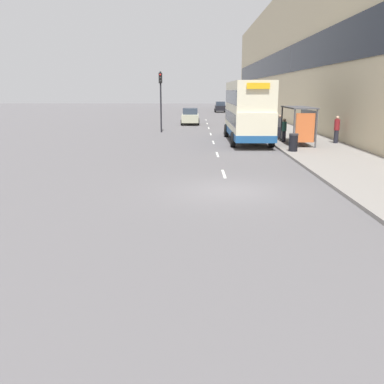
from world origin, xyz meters
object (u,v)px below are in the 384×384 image
Objects in this scene: pedestrian_1 at (310,129)px; litter_bin at (293,142)px; car_1 at (220,107)px; pedestrian_3 at (337,129)px; traffic_light_far_kerb at (161,92)px; car_0 at (190,116)px; pedestrian_2 at (279,126)px; bus_shelter at (302,118)px; pedestrian_at_shelter at (298,127)px; pedestrian_4 at (284,130)px; double_decker_bus_near at (248,110)px.

pedestrian_1 is 6.16m from litter_bin.
car_1 is 46.05m from pedestrian_3.
pedestrian_1 is at bearing -33.50° from traffic_light_far_kerb.
car_0 is at bearing 117.84° from pedestrian_1.
car_1 is 42.78m from pedestrian_2.
pedestrian_2 is 7.09m from litter_bin.
bus_shelter reaches higher than pedestrian_at_shelter.
car_0 is 19.06m from pedestrian_1.
pedestrian_at_shelter is at bearing 80.47° from bus_shelter.
traffic_light_far_kerb reaches higher than bus_shelter.
car_0 is 0.87× the size of traffic_light_far_kerb.
car_1 is (4.82, 27.30, 0.01)m from car_0.
car_1 is 37.43m from traffic_light_far_kerb.
car_1 is at bearing 95.29° from pedestrian_1.
litter_bin is (6.46, -22.50, -0.21)m from car_0.
pedestrian_1 is at bearing 24.89° from pedestrian_4.
pedestrian_4 is at bearing 170.02° from pedestrian_3.
car_0 is at bearing 114.24° from pedestrian_2.
pedestrian_at_shelter is at bearing 16.38° from double_decker_bus_near.
double_decker_bus_near is at bearing 161.98° from pedestrian_3.
litter_bin is (-0.49, -7.07, -0.37)m from pedestrian_2.
car_0 is 2.93× the size of pedestrian_1.
pedestrian_at_shelter is 1.62m from pedestrian_1.
car_0 is 2.60× the size of pedestrian_2.
bus_shelter is 2.68× the size of pedestrian_1.
traffic_light_far_kerb reaches higher than car_0.
bus_shelter is 0.41× the size of double_decker_bus_near.
litter_bin is at bearing -93.94° from pedestrian_2.
double_decker_bus_near is 6.34m from pedestrian_3.
double_decker_bus_near is at bearing -157.46° from pedestrian_2.
pedestrian_4 is 4.71m from litter_bin.
pedestrian_2 is at bearing 87.25° from pedestrian_4.
pedestrian_at_shelter is 7.42m from litter_bin.
pedestrian_3 is 0.35× the size of traffic_light_far_kerb.
double_decker_bus_near is at bearing -90.56° from car_1.
traffic_light_far_kerb reaches higher than pedestrian_2.
pedestrian_2 is (-0.74, 3.85, -0.83)m from bus_shelter.
pedestrian_1 is at bearing 66.64° from litter_bin.
litter_bin is at bearing 106.03° from car_0.
litter_bin is 16.19m from traffic_light_far_kerb.
pedestrian_3 is at bearing 18.08° from bus_shelter.
pedestrian_2 is at bearing 22.54° from double_decker_bus_near.
pedestrian_2 reaches higher than pedestrian_4.
pedestrian_3 is at bearing -18.02° from double_decker_bus_near.
car_0 is 27.72m from car_1.
traffic_light_far_kerb is (-9.44, 6.12, 2.50)m from pedestrian_2.
car_0 reaches higher than pedestrian_4.
pedestrian_4 is at bearing 120.07° from bus_shelter.
pedestrian_3 reaches higher than pedestrian_at_shelter.
pedestrian_2 reaches higher than car_1.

